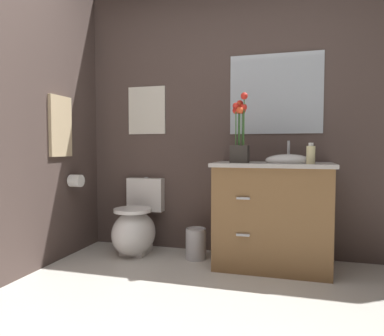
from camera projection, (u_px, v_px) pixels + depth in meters
The scene contains 10 objects.
wall_back at pixel (251, 118), 3.22m from camera, with size 4.27×0.05×2.50m, color #4C3D38.
toilet at pixel (136, 227), 3.27m from camera, with size 0.38×0.59×0.69m.
vanity_cabinet at pixel (272, 214), 2.89m from camera, with size 0.94×0.56×1.04m.
flower_vase at pixel (240, 137), 2.85m from camera, with size 0.14×0.14×0.56m.
soap_bottle at pixel (311, 154), 2.64m from camera, with size 0.06×0.06×0.16m.
trash_bin at pixel (196, 243), 3.11m from camera, with size 0.18×0.18×0.27m.
wall_poster at pixel (147, 110), 3.46m from camera, with size 0.38×0.01×0.46m, color silver.
wall_mirror at pixel (276, 94), 3.12m from camera, with size 0.80×0.01×0.70m, color #B2BCC6.
hanging_towel at pixel (61, 126), 3.05m from camera, with size 0.03×0.28×0.52m, color tan.
toilet_paper_roll at pixel (76, 181), 3.19m from camera, with size 0.11×0.11×0.11m, color white.
Camera 1 is at (0.58, -1.47, 0.98)m, focal length 33.21 mm.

